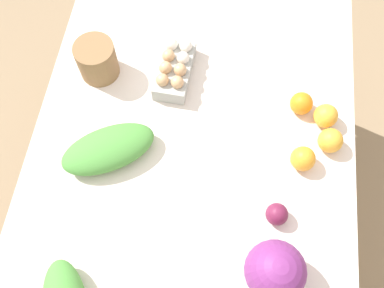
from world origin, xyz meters
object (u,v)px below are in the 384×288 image
at_px(orange_0, 326,116).
at_px(orange_3, 330,141).
at_px(cabbage_purple, 275,271).
at_px(egg_carton, 175,68).
at_px(beet_root, 277,214).
at_px(orange_1, 303,159).
at_px(orange_2, 301,103).
at_px(paper_bag, 97,60).
at_px(greens_bunch_dandelion, 108,149).

relative_size(orange_0, orange_3, 0.99).
distance_m(orange_0, orange_3, 0.09).
height_order(cabbage_purple, egg_carton, cabbage_purple).
bearing_deg(orange_0, beet_root, 158.05).
xyz_separation_m(orange_1, orange_2, (0.20, 0.01, -0.00)).
xyz_separation_m(orange_0, orange_2, (0.04, 0.08, -0.00)).
xyz_separation_m(paper_bag, orange_0, (-0.10, -0.78, -0.03)).
height_order(cabbage_purple, orange_3, cabbage_purple).
distance_m(orange_0, orange_2, 0.09).
xyz_separation_m(cabbage_purple, beet_root, (0.17, -0.00, -0.05)).
relative_size(beet_root, orange_2, 0.89).
height_order(paper_bag, orange_2, paper_bag).
bearing_deg(egg_carton, cabbage_purple, 32.97).
relative_size(greens_bunch_dandelion, orange_3, 3.78).
height_order(egg_carton, orange_1, egg_carton).
xyz_separation_m(beet_root, orange_2, (0.39, -0.06, 0.00)).
distance_m(greens_bunch_dandelion, orange_3, 0.71).
xyz_separation_m(beet_root, orange_3, (0.26, -0.16, 0.01)).
bearing_deg(egg_carton, orange_1, 60.71).
relative_size(beet_root, orange_3, 0.85).
height_order(orange_2, orange_3, orange_3).
bearing_deg(orange_1, beet_root, 159.25).
bearing_deg(orange_1, orange_0, -23.30).
distance_m(egg_carton, orange_3, 0.57).
bearing_deg(beet_root, orange_1, -20.75).
bearing_deg(orange_0, orange_3, -170.42).
bearing_deg(cabbage_purple, paper_bag, 45.75).
relative_size(beet_root, orange_1, 0.86).
relative_size(egg_carton, beet_root, 3.55).
relative_size(cabbage_purple, orange_3, 2.12).
height_order(cabbage_purple, orange_0, cabbage_purple).
bearing_deg(egg_carton, paper_bag, -82.70).
height_order(orange_1, orange_2, orange_1).
bearing_deg(orange_3, egg_carton, 68.82).
bearing_deg(greens_bunch_dandelion, orange_0, -72.69).
height_order(egg_carton, greens_bunch_dandelion, egg_carton).
bearing_deg(cabbage_purple, orange_3, -20.32).
bearing_deg(orange_2, cabbage_purple, 173.29).
height_order(greens_bunch_dandelion, beet_root, greens_bunch_dandelion).
xyz_separation_m(paper_bag, orange_3, (-0.19, -0.80, -0.03)).
bearing_deg(orange_0, paper_bag, 82.90).
bearing_deg(beet_root, paper_bag, 55.11).
bearing_deg(orange_1, paper_bag, 69.92).
relative_size(egg_carton, orange_0, 3.04).
distance_m(paper_bag, orange_2, 0.71).
xyz_separation_m(egg_carton, paper_bag, (-0.02, 0.26, 0.02)).
distance_m(egg_carton, greens_bunch_dandelion, 0.37).
xyz_separation_m(cabbage_purple, paper_bag, (0.62, 0.64, -0.02)).
relative_size(cabbage_purple, paper_bag, 1.24).
bearing_deg(orange_3, cabbage_purple, 159.68).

